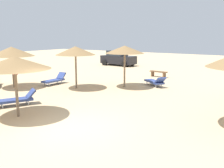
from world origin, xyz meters
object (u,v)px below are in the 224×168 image
(parasol_2, at_px, (75,51))
(lounger_7, at_px, (155,81))
(parasol_4, at_px, (14,63))
(parasol_6, at_px, (11,52))
(parasol_7, at_px, (125,50))
(parked_car, at_px, (118,58))
(bench_0, at_px, (158,73))
(lounger_2, at_px, (55,80))
(lounger_4, at_px, (18,99))

(parasol_2, xyz_separation_m, lounger_7, (3.98, 3.61, -2.15))
(parasol_4, height_order, parasol_6, parasol_6)
(parasol_7, bearing_deg, parked_car, 124.87)
(parasol_6, relative_size, bench_0, 1.93)
(parasol_4, bearing_deg, lounger_7, 77.48)
(parasol_6, relative_size, lounger_2, 1.59)
(parasol_7, bearing_deg, lounger_4, -106.61)
(parasol_2, bearing_deg, parked_car, 110.81)
(bench_0, height_order, parked_car, parked_car)
(lounger_4, distance_m, lounger_7, 9.09)
(parasol_7, height_order, lounger_2, parasol_7)
(parasol_4, relative_size, lounger_7, 1.56)
(parasol_4, xyz_separation_m, parasol_7, (0.51, 7.95, 0.19))
(lounger_2, distance_m, bench_0, 8.60)
(parasol_7, relative_size, lounger_4, 1.42)
(parasol_4, height_order, lounger_2, parasol_4)
(lounger_2, bearing_deg, bench_0, 56.00)
(parasol_6, height_order, parasol_7, parasol_7)
(parasol_2, xyz_separation_m, lounger_2, (-2.23, 0.17, -2.14))
(parasol_2, bearing_deg, parasol_7, 41.75)
(parasol_7, bearing_deg, parasol_6, -145.04)
(parasol_6, height_order, lounger_2, parasol_6)
(lounger_7, height_order, bench_0, lounger_7)
(parasol_2, relative_size, lounger_7, 1.44)
(parasol_2, xyz_separation_m, lounger_4, (0.35, -4.72, -2.14))
(parasol_4, distance_m, parked_car, 19.32)
(parasol_6, relative_size, parasol_7, 1.06)
(lounger_2, bearing_deg, parasol_6, -122.73)
(parasol_4, distance_m, lounger_4, 2.75)
(parasol_7, xyz_separation_m, lounger_2, (-4.63, -1.98, -2.19))
(parasol_4, height_order, lounger_7, parasol_4)
(parasol_4, distance_m, lounger_7, 9.85)
(parasol_2, relative_size, parasol_6, 0.93)
(parasol_6, distance_m, bench_0, 11.51)
(parasol_2, xyz_separation_m, parked_car, (-4.68, 12.30, -1.64))
(parasol_4, relative_size, lounger_4, 1.52)
(parasol_7, xyz_separation_m, parked_car, (-7.08, 10.16, -1.69))
(parasol_4, relative_size, lounger_2, 1.61)
(parasol_2, height_order, lounger_2, parasol_2)
(lounger_7, xyz_separation_m, parked_car, (-8.66, 8.69, 0.50))
(parasol_6, bearing_deg, parasol_4, -33.38)
(parasol_2, distance_m, lounger_2, 3.09)
(lounger_4, height_order, bench_0, lounger_4)
(bench_0, bearing_deg, lounger_2, -124.00)
(parked_car, bearing_deg, parasol_4, -70.06)
(parasol_2, distance_m, parked_car, 13.26)
(lounger_2, xyz_separation_m, lounger_7, (6.21, 3.44, -0.00))
(parasol_4, height_order, bench_0, parasol_4)
(lounger_2, relative_size, parked_car, 0.46)
(lounger_7, relative_size, parked_car, 0.48)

